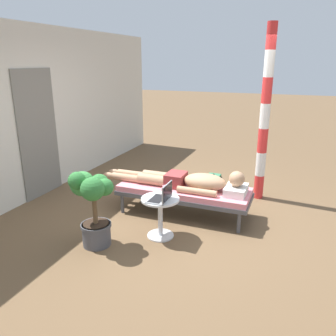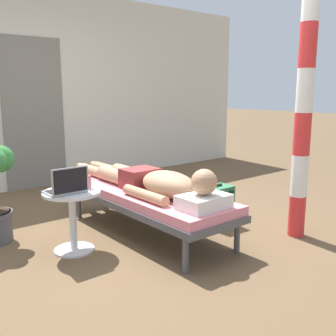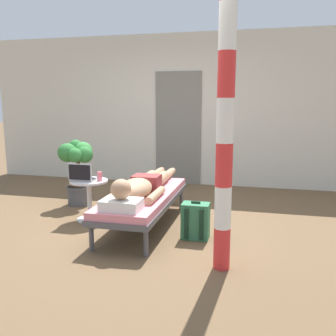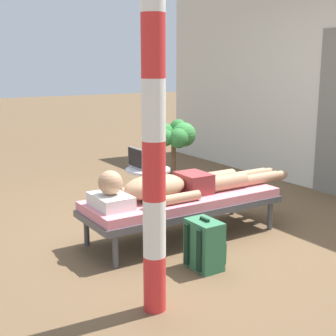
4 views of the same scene
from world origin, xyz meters
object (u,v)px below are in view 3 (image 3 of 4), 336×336
object	(u,v)px
person_reclining	(142,186)
backpack	(196,221)
lounge_chair	(144,199)
side_table	(89,193)
laptop	(82,176)
potted_plant	(78,166)
drink_glass	(100,176)
porch_post	(225,121)

from	to	relation	value
person_reclining	backpack	distance (m)	0.78
lounge_chair	person_reclining	size ratio (longest dim) A/B	0.88
side_table	laptop	bearing A→B (deg)	-139.48
lounge_chair	backpack	xyz separation A→B (m)	(0.68, -0.25, -0.15)
potted_plant	side_table	bearing A→B (deg)	-53.55
drink_glass	side_table	bearing A→B (deg)	-179.40
porch_post	backpack	bearing A→B (deg)	117.45
laptop	person_reclining	bearing A→B (deg)	-5.16
lounge_chair	potted_plant	bearing A→B (deg)	149.74
laptop	backpack	xyz separation A→B (m)	(1.49, -0.26, -0.39)
lounge_chair	laptop	size ratio (longest dim) A/B	6.16
side_table	porch_post	distance (m)	2.27
lounge_chair	drink_glass	distance (m)	0.64
lounge_chair	person_reclining	bearing A→B (deg)	-90.00
person_reclining	drink_glass	distance (m)	0.61
side_table	porch_post	size ratio (longest dim) A/B	0.20
person_reclining	side_table	size ratio (longest dim) A/B	4.15
laptop	porch_post	xyz separation A→B (m)	(1.84, -0.94, 0.76)
side_table	porch_post	bearing A→B (deg)	-29.19
person_reclining	potted_plant	bearing A→B (deg)	147.49
person_reclining	backpack	xyz separation A→B (m)	(0.68, -0.19, -0.32)
lounge_chair	person_reclining	distance (m)	0.18
lounge_chair	porch_post	world-z (taller)	porch_post
laptop	drink_glass	world-z (taller)	laptop
lounge_chair	drink_glass	world-z (taller)	drink_glass
laptop	potted_plant	world-z (taller)	potted_plant
person_reclining	lounge_chair	bearing A→B (deg)	90.00
lounge_chair	backpack	distance (m)	0.74
side_table	drink_glass	xyz separation A→B (m)	(0.15, 0.00, 0.22)
person_reclining	porch_post	bearing A→B (deg)	-40.04
laptop	backpack	bearing A→B (deg)	-9.90
porch_post	laptop	bearing A→B (deg)	152.86
side_table	lounge_chair	bearing A→B (deg)	-4.43
person_reclining	side_table	bearing A→B (deg)	170.54
backpack	porch_post	xyz separation A→B (m)	(0.36, -0.68, 1.14)
person_reclining	side_table	xyz separation A→B (m)	(-0.74, 0.12, -0.16)
person_reclining	porch_post	distance (m)	1.59
potted_plant	porch_post	xyz separation A→B (m)	(2.27, -1.66, 0.77)
person_reclining	potted_plant	distance (m)	1.46
drink_glass	backpack	distance (m)	1.37
drink_glass	porch_post	world-z (taller)	porch_post
laptop	drink_glass	size ratio (longest dim) A/B	2.71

